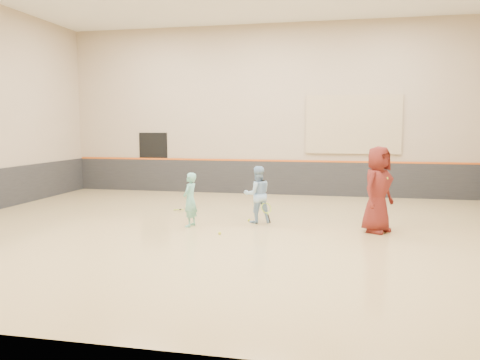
% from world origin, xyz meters
% --- Properties ---
extents(room, '(15.04, 12.04, 6.22)m').
position_xyz_m(room, '(0.00, 0.00, 0.81)').
color(room, tan).
rests_on(room, ground).
extents(wainscot_back, '(14.90, 0.04, 1.20)m').
position_xyz_m(wainscot_back, '(0.00, 5.97, 0.60)').
color(wainscot_back, '#232326').
rests_on(wainscot_back, floor).
extents(accent_stripe, '(14.90, 0.03, 0.06)m').
position_xyz_m(accent_stripe, '(0.00, 5.96, 1.22)').
color(accent_stripe, '#D85914').
rests_on(accent_stripe, wall_back).
extents(acoustic_panel, '(3.20, 0.08, 2.00)m').
position_xyz_m(acoustic_panel, '(2.80, 5.95, 2.50)').
color(acoustic_panel, tan).
rests_on(acoustic_panel, wall_back).
extents(doorway, '(1.10, 0.05, 2.20)m').
position_xyz_m(doorway, '(-4.50, 5.98, 1.10)').
color(doorway, black).
rests_on(doorway, floor).
extents(girl, '(0.38, 0.52, 1.32)m').
position_xyz_m(girl, '(-1.22, 0.19, 0.66)').
color(girl, '#70C3B1').
rests_on(girl, floor).
extents(instructor, '(0.86, 0.79, 1.45)m').
position_xyz_m(instructor, '(0.31, 0.98, 0.72)').
color(instructor, '#94BDE5').
rests_on(instructor, floor).
extents(young_man, '(1.06, 1.16, 1.99)m').
position_xyz_m(young_man, '(3.21, 0.48, 1.00)').
color(young_man, maroon).
rests_on(young_man, floor).
extents(held_racket, '(0.33, 0.33, 0.58)m').
position_xyz_m(held_racket, '(0.57, 0.81, 0.41)').
color(held_racket, '#A7D12E').
rests_on(held_racket, instructor).
extents(spare_racket, '(0.67, 0.67, 0.15)m').
position_xyz_m(spare_racket, '(-2.24, 2.26, 0.08)').
color(spare_racket, '#A6D32E').
rests_on(spare_racket, floor).
extents(ball_under_racket, '(0.07, 0.07, 0.07)m').
position_xyz_m(ball_under_racket, '(-0.30, -0.52, 0.03)').
color(ball_under_racket, yellow).
rests_on(ball_under_racket, floor).
extents(ball_in_hand, '(0.07, 0.07, 0.07)m').
position_xyz_m(ball_in_hand, '(3.38, 0.32, 1.27)').
color(ball_in_hand, '#B1CD2F').
rests_on(ball_in_hand, young_man).
extents(ball_beside_spare, '(0.07, 0.07, 0.07)m').
position_xyz_m(ball_beside_spare, '(0.09, 1.04, 0.03)').
color(ball_beside_spare, '#C8D230').
rests_on(ball_beside_spare, floor).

